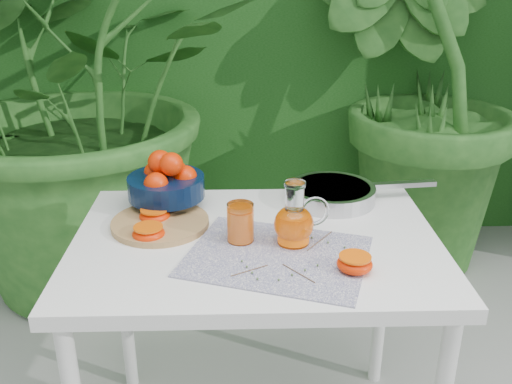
{
  "coord_description": "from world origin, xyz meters",
  "views": [
    {
      "loc": [
        0.01,
        -1.34,
        1.47
      ],
      "look_at": [
        0.05,
        0.07,
        0.88
      ],
      "focal_mm": 40.0,
      "sensor_mm": 36.0,
      "label": 1
    }
  ],
  "objects_px": {
    "cutting_board": "(160,223)",
    "juice_pitcher": "(295,222)",
    "saute_pan": "(333,193)",
    "white_table": "(256,265)",
    "fruit_bowl": "(167,182)"
  },
  "relations": [
    {
      "from": "fruit_bowl",
      "to": "juice_pitcher",
      "type": "bearing_deg",
      "value": -34.36
    },
    {
      "from": "juice_pitcher",
      "to": "saute_pan",
      "type": "bearing_deg",
      "value": 62.37
    },
    {
      "from": "juice_pitcher",
      "to": "saute_pan",
      "type": "relative_size",
      "value": 0.36
    },
    {
      "from": "fruit_bowl",
      "to": "white_table",
      "type": "bearing_deg",
      "value": -39.39
    },
    {
      "from": "fruit_bowl",
      "to": "saute_pan",
      "type": "bearing_deg",
      "value": 3.75
    },
    {
      "from": "white_table",
      "to": "cutting_board",
      "type": "distance_m",
      "value": 0.3
    },
    {
      "from": "cutting_board",
      "to": "fruit_bowl",
      "type": "relative_size",
      "value": 0.92
    },
    {
      "from": "cutting_board",
      "to": "juice_pitcher",
      "type": "distance_m",
      "value": 0.39
    },
    {
      "from": "white_table",
      "to": "saute_pan",
      "type": "distance_m",
      "value": 0.37
    },
    {
      "from": "white_table",
      "to": "juice_pitcher",
      "type": "bearing_deg",
      "value": -17.87
    },
    {
      "from": "cutting_board",
      "to": "fruit_bowl",
      "type": "bearing_deg",
      "value": 86.65
    },
    {
      "from": "saute_pan",
      "to": "fruit_bowl",
      "type": "bearing_deg",
      "value": -176.25
    },
    {
      "from": "saute_pan",
      "to": "juice_pitcher",
      "type": "bearing_deg",
      "value": -117.63
    },
    {
      "from": "white_table",
      "to": "cutting_board",
      "type": "height_order",
      "value": "cutting_board"
    },
    {
      "from": "white_table",
      "to": "fruit_bowl",
      "type": "distance_m",
      "value": 0.38
    }
  ]
}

